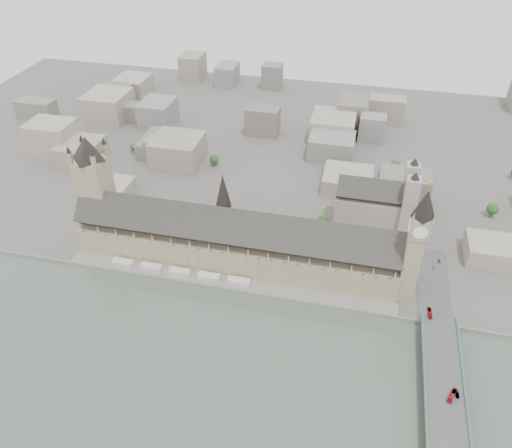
% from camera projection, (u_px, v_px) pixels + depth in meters
% --- Properties ---
extents(ground, '(900.00, 900.00, 0.00)m').
position_uv_depth(ground, '(229.00, 277.00, 407.26)').
color(ground, '#595651').
rests_on(ground, ground).
extents(embankment_wall, '(600.00, 1.50, 3.00)m').
position_uv_depth(embankment_wall, '(224.00, 289.00, 394.66)').
color(embankment_wall, slate).
rests_on(embankment_wall, ground).
extents(river_terrace, '(270.00, 15.00, 2.00)m').
position_uv_depth(river_terrace, '(227.00, 283.00, 400.81)').
color(river_terrace, slate).
rests_on(river_terrace, ground).
extents(terrace_tents, '(118.00, 7.00, 4.00)m').
position_uv_depth(terrace_tents, '(179.00, 272.00, 406.77)').
color(terrace_tents, silver).
rests_on(terrace_tents, river_terrace).
extents(palace_of_westminster, '(265.00, 40.73, 55.44)m').
position_uv_depth(palace_of_westminster, '(235.00, 241.00, 409.04)').
color(palace_of_westminster, tan).
rests_on(palace_of_westminster, ground).
extents(elizabeth_tower, '(17.00, 17.00, 107.50)m').
position_uv_depth(elizabeth_tower, '(417.00, 240.00, 353.36)').
color(elizabeth_tower, tan).
rests_on(elizabeth_tower, ground).
extents(victoria_tower, '(30.00, 30.00, 100.00)m').
position_uv_depth(victoria_tower, '(95.00, 185.00, 416.97)').
color(victoria_tower, tan).
rests_on(victoria_tower, ground).
extents(central_tower, '(13.00, 13.00, 48.00)m').
position_uv_depth(central_tower, '(224.00, 200.00, 394.74)').
color(central_tower, tan).
rests_on(central_tower, ground).
extents(westminster_bridge, '(25.00, 325.00, 10.25)m').
position_uv_depth(westminster_bridge, '(444.00, 407.00, 306.13)').
color(westminster_bridge, '#474749').
rests_on(westminster_bridge, ground).
extents(westminster_abbey, '(68.00, 36.00, 64.00)m').
position_uv_depth(westminster_abbey, '(376.00, 206.00, 445.94)').
color(westminster_abbey, '#9B938B').
rests_on(westminster_abbey, ground).
extents(city_skyline_inland, '(720.00, 360.00, 38.00)m').
position_uv_depth(city_skyline_inland, '(285.00, 127.00, 586.99)').
color(city_skyline_inland, gray).
rests_on(city_skyline_inland, ground).
extents(park_trees, '(110.00, 30.00, 15.00)m').
position_uv_depth(park_trees, '(236.00, 226.00, 451.41)').
color(park_trees, '#1E4518').
rests_on(park_trees, ground).
extents(red_bus_north, '(3.22, 10.39, 2.85)m').
position_uv_depth(red_bus_north, '(430.00, 313.00, 360.07)').
color(red_bus_north, maroon).
rests_on(red_bus_north, westminster_bridge).
extents(red_bus_south, '(6.88, 11.45, 3.15)m').
position_uv_depth(red_bus_south, '(452.00, 395.00, 305.24)').
color(red_bus_south, red).
rests_on(red_bus_south, westminster_bridge).
extents(car_silver, '(2.29, 5.12, 1.63)m').
position_uv_depth(car_silver, '(457.00, 395.00, 306.61)').
color(car_silver, gray).
rests_on(car_silver, westminster_bridge).
extents(car_approach, '(2.97, 5.33, 1.46)m').
position_uv_depth(car_approach, '(439.00, 261.00, 406.87)').
color(car_approach, gray).
rests_on(car_approach, westminster_bridge).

